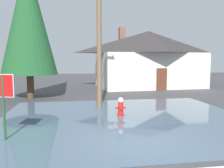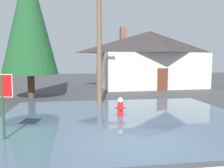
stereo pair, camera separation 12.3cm
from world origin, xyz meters
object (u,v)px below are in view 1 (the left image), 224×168
utility_pole (99,28)px  pine_tree_mid_left (28,17)px  fire_hydrant (121,107)px  stop_sign_near (3,94)px  house (148,58)px

utility_pole → pine_tree_mid_left: (-4.48, 4.01, 1.18)m
utility_pole → pine_tree_mid_left: size_ratio=0.90×
fire_hydrant → utility_pole: bearing=108.4°
pine_tree_mid_left → stop_sign_near: bearing=-85.3°
fire_hydrant → house: bearing=67.0°
stop_sign_near → utility_pole: utility_pole is taller
stop_sign_near → house: bearing=57.4°
stop_sign_near → utility_pole: size_ratio=0.27×
stop_sign_near → utility_pole: bearing=54.1°
fire_hydrant → utility_pole: 4.71m
fire_hydrant → pine_tree_mid_left: (-5.26, 6.36, 5.18)m
fire_hydrant → pine_tree_mid_left: size_ratio=0.10×
house → pine_tree_mid_left: 12.51m
stop_sign_near → utility_pole: (3.72, 5.15, 2.84)m
stop_sign_near → fire_hydrant: stop_sign_near is taller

